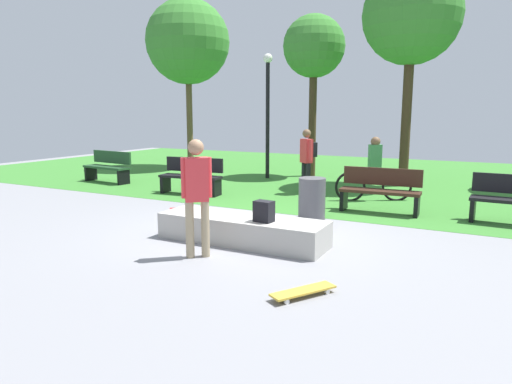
% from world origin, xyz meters
% --- Properties ---
extents(ground_plane, '(28.00, 28.00, 0.00)m').
position_xyz_m(ground_plane, '(0.00, 0.00, 0.00)').
color(ground_plane, gray).
extents(grass_lawn, '(26.60, 12.56, 0.01)m').
position_xyz_m(grass_lawn, '(0.00, 7.72, 0.00)').
color(grass_lawn, '#387A2D').
rests_on(grass_lawn, ground_plane).
extents(concrete_ledge, '(2.74, 0.79, 0.41)m').
position_xyz_m(concrete_ledge, '(0.20, -0.75, 0.21)').
color(concrete_ledge, '#A8A59E').
rests_on(concrete_ledge, ground_plane).
extents(backpack_on_ledge, '(0.30, 0.23, 0.32)m').
position_xyz_m(backpack_on_ledge, '(0.65, -0.87, 0.57)').
color(backpack_on_ledge, black).
rests_on(backpack_on_ledge, concrete_ledge).
extents(skater_performing_trick, '(0.37, 0.36, 1.68)m').
position_xyz_m(skater_performing_trick, '(0.01, -1.70, 0.98)').
color(skater_performing_trick, tan).
rests_on(skater_performing_trick, ground_plane).
extents(skateboard_by_ledge, '(0.59, 0.78, 0.08)m').
position_xyz_m(skateboard_by_ledge, '(1.88, -2.35, 0.06)').
color(skateboard_by_ledge, gold).
rests_on(skateboard_by_ledge, ground_plane).
extents(skateboard_spare, '(0.77, 0.63, 0.08)m').
position_xyz_m(skateboard_spare, '(-1.87, 0.72, 0.06)').
color(skateboard_spare, '#A5262D').
rests_on(skateboard_spare, ground_plane).
extents(park_bench_by_oak, '(1.61, 0.52, 0.91)m').
position_xyz_m(park_bench_by_oak, '(1.65, 2.49, 0.48)').
color(park_bench_by_oak, '#331E14').
rests_on(park_bench_by_oak, ground_plane).
extents(park_bench_far_left, '(1.64, 0.62, 0.91)m').
position_xyz_m(park_bench_far_left, '(-3.06, 2.50, 0.48)').
color(park_bench_far_left, black).
rests_on(park_bench_far_left, ground_plane).
extents(park_bench_far_right, '(1.64, 0.64, 0.91)m').
position_xyz_m(park_bench_far_right, '(-6.39, 3.00, 0.48)').
color(park_bench_far_right, '#1E4223').
rests_on(park_bench_far_right, ground_plane).
extents(tree_slender_maple, '(1.93, 1.93, 5.02)m').
position_xyz_m(tree_slender_maple, '(-1.56, 7.03, 3.99)').
color(tree_slender_maple, '#42301E').
rests_on(tree_slender_maple, grass_lawn).
extents(tree_leaning_ash, '(3.00, 3.00, 6.04)m').
position_xyz_m(tree_leaning_ash, '(-6.42, 7.17, 4.52)').
color(tree_leaning_ash, brown).
rests_on(tree_leaning_ash, grass_lawn).
extents(tree_tall_oak, '(2.60, 2.60, 5.88)m').
position_xyz_m(tree_tall_oak, '(1.45, 6.31, 4.54)').
color(tree_tall_oak, '#42301E').
rests_on(tree_tall_oak, grass_lawn).
extents(lamp_post, '(0.28, 0.28, 3.78)m').
position_xyz_m(lamp_post, '(-2.60, 5.90, 2.33)').
color(lamp_post, black).
rests_on(lamp_post, ground_plane).
extents(trash_bin, '(0.52, 0.52, 0.81)m').
position_xyz_m(trash_bin, '(0.62, 1.27, 0.40)').
color(trash_bin, '#4C4C51').
rests_on(trash_bin, ground_plane).
extents(pedestrian_with_backpack, '(0.44, 0.45, 1.63)m').
position_xyz_m(pedestrian_with_backpack, '(-0.50, 3.89, 0.97)').
color(pedestrian_with_backpack, black).
rests_on(pedestrian_with_backpack, ground_plane).
extents(cyclist_on_bicycle, '(1.62, 0.93, 1.52)m').
position_xyz_m(cyclist_on_bicycle, '(1.23, 3.73, 0.63)').
color(cyclist_on_bicycle, black).
rests_on(cyclist_on_bicycle, ground_plane).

